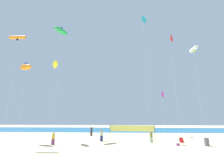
# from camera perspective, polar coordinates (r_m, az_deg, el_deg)

# --- Properties ---
(ground_plane) EXTENTS (120.00, 120.00, 0.00)m
(ground_plane) POSITION_cam_1_polar(r_m,az_deg,el_deg) (16.66, -0.14, -23.95)
(ground_plane) COLOR beige
(ocean_band) EXTENTS (120.00, 20.00, 0.01)m
(ocean_band) POSITION_cam_1_polar(r_m,az_deg,el_deg) (47.94, 2.27, -16.35)
(ocean_band) COLOR #1E6B99
(ocean_band) RESTS_ON ground
(beachgoer_charcoal_shirt) EXTENTS (0.40, 0.40, 1.76)m
(beachgoer_charcoal_shirt) POSITION_cam_1_polar(r_m,az_deg,el_deg) (31.56, -7.55, -16.63)
(beachgoer_charcoal_shirt) COLOR #2D2D33
(beachgoer_charcoal_shirt) RESTS_ON ground
(beachgoer_mustard_shirt) EXTENTS (0.36, 0.36, 1.60)m
(beachgoer_mustard_shirt) POSITION_cam_1_polar(r_m,az_deg,el_deg) (22.48, -20.71, -17.98)
(beachgoer_mustard_shirt) COLOR #7A3872
(beachgoer_mustard_shirt) RESTS_ON ground
(beachgoer_sage_shirt) EXTENTS (0.40, 0.40, 1.74)m
(beachgoer_sage_shirt) POSITION_cam_1_polar(r_m,az_deg,el_deg) (24.27, -3.85, -18.05)
(beachgoer_sage_shirt) COLOR navy
(beachgoer_sage_shirt) RESTS_ON ground
(beachgoer_olive_shirt) EXTENTS (0.39, 0.39, 1.68)m
(beachgoer_olive_shirt) POSITION_cam_1_polar(r_m,az_deg,el_deg) (23.52, 14.17, -17.98)
(beachgoer_olive_shirt) COLOR #99B28C
(beachgoer_olive_shirt) RESTS_ON ground
(folding_beach_chair) EXTENTS (0.52, 0.65, 0.89)m
(folding_beach_chair) POSITION_cam_1_polar(r_m,az_deg,el_deg) (22.86, 24.24, -18.57)
(folding_beach_chair) COLOR red
(folding_beach_chair) RESTS_ON ground
(trash_barrel) EXTENTS (0.55, 0.55, 0.96)m
(trash_barrel) POSITION_cam_1_polar(r_m,az_deg,el_deg) (23.43, 31.38, -17.67)
(trash_barrel) COLOR #595960
(trash_barrel) RESTS_ON ground
(volleyball_net) EXTENTS (7.09, 0.93, 2.40)m
(volleyball_net) POSITION_cam_1_polar(r_m,az_deg,el_deg) (25.96, 7.26, -16.07)
(volleyball_net) COLOR #4C4C51
(volleyball_net) RESTS_ON ground
(beach_handbag) EXTENTS (0.36, 0.18, 0.28)m
(beach_handbag) POSITION_cam_1_polar(r_m,az_deg,el_deg) (22.17, 23.05, -19.74)
(beach_handbag) COLOR #7A3872
(beach_handbag) RESTS_ON ground
(kite_magenta_delta) EXTENTS (0.97, 1.26, 8.61)m
(kite_magenta_delta) POSITION_cam_1_polar(r_m,az_deg,el_deg) (32.60, 17.86, -3.65)
(kite_magenta_delta) COLOR silver
(kite_magenta_delta) RESTS_ON ground
(kite_red_delta) EXTENTS (1.00, 1.32, 17.43)m
(kite_red_delta) POSITION_cam_1_polar(r_m,az_deg,el_deg) (29.70, 20.77, 15.25)
(kite_red_delta) COLOR silver
(kite_red_delta) RESTS_ON ground
(kite_orange_inflatable) EXTENTS (2.89, 2.07, 11.90)m
(kite_orange_inflatable) POSITION_cam_1_polar(r_m,az_deg,el_deg) (28.00, -29.11, 5.45)
(kite_orange_inflatable) COLOR silver
(kite_orange_inflatable) RESTS_ON ground
(kite_green_inflatable) EXTENTS (2.69, 2.72, 20.40)m
(kite_green_inflatable) POSITION_cam_1_polar(r_m,az_deg,el_deg) (32.90, -18.18, 17.99)
(kite_green_inflatable) COLOR silver
(kite_green_inflatable) RESTS_ON ground
(kite_cyan_delta) EXTENTS (1.30, 1.20, 21.99)m
(kite_cyan_delta) POSITION_cam_1_polar(r_m,az_deg,el_deg) (32.00, 11.36, 21.96)
(kite_cyan_delta) COLOR silver
(kite_cyan_delta) RESTS_ON ground
(kite_yellow_inflatable) EXTENTS (1.87, 2.53, 12.39)m
(kite_yellow_inflatable) POSITION_cam_1_polar(r_m,az_deg,el_deg) (26.73, -20.07, 6.72)
(kite_yellow_inflatable) COLOR silver
(kite_yellow_inflatable) RESTS_ON ground
(kite_white_tube) EXTENTS (0.73, 1.78, 14.30)m
(kite_white_tube) POSITION_cam_1_polar(r_m,az_deg,el_deg) (28.25, 27.80, 11.24)
(kite_white_tube) COLOR silver
(kite_white_tube) RESTS_ON ground
(kite_orange_tube) EXTENTS (2.17, 0.53, 14.76)m
(kite_orange_tube) POSITION_cam_1_polar(r_m,az_deg,el_deg) (26.60, -31.30, 14.30)
(kite_orange_tube) COLOR silver
(kite_orange_tube) RESTS_ON ground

